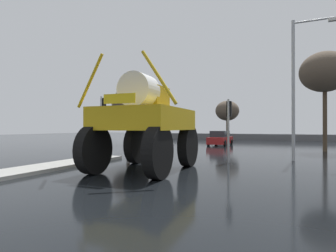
% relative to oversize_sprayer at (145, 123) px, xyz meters
% --- Properties ---
extents(ground_plane, '(120.00, 120.00, 0.00)m').
position_rel_oversize_sprayer_xyz_m(ground_plane, '(-0.40, 12.49, -2.10)').
color(ground_plane, black).
extents(median_island, '(1.79, 8.70, 0.15)m').
position_rel_oversize_sprayer_xyz_m(median_island, '(-4.28, -1.09, -2.02)').
color(median_island, gray).
rests_on(median_island, ground).
extents(oversize_sprayer, '(4.33, 5.66, 4.80)m').
position_rel_oversize_sprayer_xyz_m(oversize_sprayer, '(0.00, 0.00, 0.00)').
color(oversize_sprayer, black).
rests_on(oversize_sprayer, ground).
extents(sedan_ahead, '(2.06, 4.19, 1.52)m').
position_rel_oversize_sprayer_xyz_m(sedan_ahead, '(-0.62, 17.46, -1.38)').
color(sedan_ahead, maroon).
rests_on(sedan_ahead, ground).
extents(traffic_signal_near_left, '(0.24, 0.54, 3.94)m').
position_rel_oversize_sprayer_xyz_m(traffic_signal_near_left, '(-5.51, 4.18, 0.78)').
color(traffic_signal_near_left, '#A8AAAF').
rests_on(traffic_signal_near_left, ground).
extents(traffic_signal_near_right, '(0.24, 0.54, 3.40)m').
position_rel_oversize_sprayer_xyz_m(traffic_signal_near_right, '(2.88, 4.19, 0.38)').
color(traffic_signal_near_right, '#A8AAAF').
rests_on(traffic_signal_near_right, ground).
extents(streetlight_near_right, '(2.30, 0.24, 7.91)m').
position_rel_oversize_sprayer_xyz_m(streetlight_near_right, '(6.28, 6.19, 2.35)').
color(streetlight_near_right, '#A8AAAF').
rests_on(streetlight_near_right, ground).
extents(bare_tree_left, '(3.70, 3.70, 6.19)m').
position_rel_oversize_sprayer_xyz_m(bare_tree_left, '(-10.43, 15.19, 2.49)').
color(bare_tree_left, '#473828').
rests_on(bare_tree_left, ground).
extents(bare_tree_right, '(3.71, 3.71, 7.81)m').
position_rel_oversize_sprayer_xyz_m(bare_tree_right, '(8.49, 13.67, 4.09)').
color(bare_tree_right, '#473828').
rests_on(bare_tree_right, ground).
extents(bare_tree_far_center, '(3.67, 3.67, 6.05)m').
position_rel_oversize_sprayer_xyz_m(bare_tree_far_center, '(-2.76, 31.85, 2.37)').
color(bare_tree_far_center, '#473828').
rests_on(bare_tree_far_center, ground).
extents(roadside_barrier, '(25.06, 0.24, 0.90)m').
position_rel_oversize_sprayer_xyz_m(roadside_barrier, '(-0.40, 30.83, -1.65)').
color(roadside_barrier, '#59595B').
rests_on(roadside_barrier, ground).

